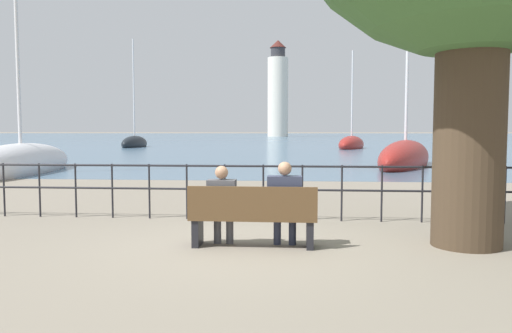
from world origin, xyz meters
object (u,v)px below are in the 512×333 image
Objects in this scene: seated_person_left at (222,202)px; harbor_lighthouse at (278,92)px; park_bench at (253,218)px; sailboat_4 at (351,145)px; sailboat_3 at (135,143)px; sailboat_0 at (405,158)px; seated_person_right at (285,200)px; sailboat_2 at (21,164)px.

harbor_lighthouse reaches higher than seated_person_left.
sailboat_4 is at bearing 81.96° from park_bench.
sailboat_0 is at bearing -47.60° from sailboat_3.
seated_person_right is 40.64m from sailboat_4.
park_bench is at bearing -67.15° from sailboat_3.
park_bench is 134.14m from harbor_lighthouse.
park_bench is 0.07× the size of harbor_lighthouse.
sailboat_2 is (-9.74, 11.56, -0.29)m from seated_person_left.
sailboat_4 is at bearing 81.31° from seated_person_left.
park_bench is 40.77m from sailboat_4.
sailboat_3 reaches higher than seated_person_right.
sailboat_0 is 23.62m from sailboat_4.
sailboat_2 is at bearing 132.66° from seated_person_right.
seated_person_right is 17.48m from sailboat_0.
sailboat_2 is 0.94× the size of sailboat_4.
sailboat_4 is at bearing -2.96° from sailboat_3.
seated_person_left is 45.00m from sailboat_3.
sailboat_2 is (-10.66, 11.56, -0.32)m from seated_person_right.
sailboat_3 reaches higher than seated_person_left.
seated_person_right is at bearing -53.32° from sailboat_2.
seated_person_right is 15.73m from sailboat_2.
seated_person_left is (-0.46, 0.08, 0.21)m from park_bench.
harbor_lighthouse reaches higher than sailboat_3.
park_bench is at bearing -170.73° from seated_person_right.
park_bench is 0.20× the size of sailboat_2.
sailboat_4 reaches higher than seated_person_right.
sailboat_3 is 92.58m from harbor_lighthouse.
seated_person_right is (0.46, 0.07, 0.25)m from park_bench.
seated_person_left is 0.92m from seated_person_right.
sailboat_3 is at bearing 152.21° from sailboat_0.
sailboat_3 is (-16.32, 42.29, -0.28)m from seated_person_right.
sailboat_4 is at bearing 112.09° from sailboat_0.
seated_person_left is 0.13× the size of sailboat_0.
sailboat_4 reaches higher than seated_person_left.
sailboat_2 is 31.24m from sailboat_3.
sailboat_0 is 33.47m from sailboat_3.
seated_person_left is 0.13× the size of sailboat_2.
sailboat_3 is at bearing -96.84° from harbor_lighthouse.
sailboat_2 is at bearing 131.23° from park_bench.
sailboat_0 is at bearing 11.87° from sailboat_2.
harbor_lighthouse is at bearing 85.49° from sailboat_3.
harbor_lighthouse reaches higher than sailboat_4.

